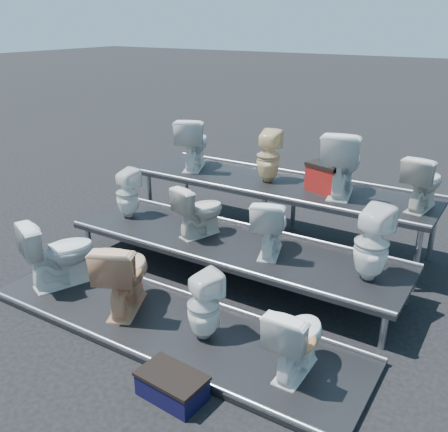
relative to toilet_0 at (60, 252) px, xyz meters
The scene contains 18 objects.
ground 2.09m from the toilet_0, 39.69° to the left, with size 80.00×80.00×0.00m, color black.
tier_front 1.63m from the toilet_0, ahead, with size 4.20×1.20×0.06m, color black.
tier_mid 2.05m from the toilet_0, 39.69° to the left, with size 4.20×1.20×0.46m, color black.
tier_back 3.04m from the toilet_0, 58.94° to the left, with size 4.20×1.20×0.86m, color black.
toilet_0 is the anchor object (origin of this frame).
toilet_1 1.00m from the toilet_0, ahead, with size 0.46×0.81×0.83m, color tan.
toilet_2 2.02m from the toilet_0, ahead, with size 0.32×0.32×0.71m, color white.
toilet_3 2.99m from the toilet_0, ahead, with size 0.39×0.68×0.70m, color white.
toilet_4 1.34m from the toilet_0, 94.32° to the left, with size 0.30×0.31×0.67m, color white.
toilet_5 1.72m from the toilet_0, 50.13° to the left, with size 0.37×0.64×0.65m, color beige.
toilet_6 2.46m from the toilet_0, 32.20° to the left, with size 0.38×0.67×0.68m, color white.
toilet_7 3.49m from the toilet_0, 21.98° to the left, with size 0.36×0.36×0.79m, color white.
toilet_8 2.72m from the toilet_0, 88.05° to the left, with size 0.43×0.76×0.78m, color white.
toilet_9 3.03m from the toilet_0, 62.41° to the left, with size 0.32×0.33×0.72m, color beige.
toilet_10 3.64m from the toilet_0, 47.16° to the left, with size 0.48×0.83×0.85m, color white.
toilet_11 4.35m from the toilet_0, 37.31° to the left, with size 0.37×0.65×0.67m, color beige.
red_crate 3.49m from the toilet_0, 50.13° to the left, with size 0.46×0.37×0.33m, color maroon.
step_stool 2.39m from the toilet_0, 19.53° to the right, with size 0.56×0.33×0.20m, color black.
Camera 1 is at (2.81, -4.72, 3.00)m, focal length 40.00 mm.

